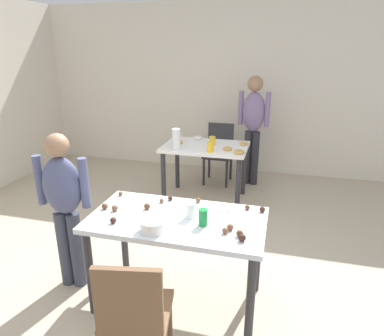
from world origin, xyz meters
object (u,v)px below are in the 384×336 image
object	(u,v)px
mixing_bowl	(153,225)
soda_can	(203,217)
dining_table_near	(177,230)
person_girl_near	(64,200)
person_adult_far	(253,121)
pitcher_far	(176,139)
chair_far_table	(219,149)
dining_table_far	(205,154)
chair_near_table	(134,312)

from	to	relation	value
mixing_bowl	soda_can	world-z (taller)	soda_can
dining_table_near	person_girl_near	size ratio (longest dim) A/B	0.98
person_adult_far	pitcher_far	size ratio (longest dim) A/B	6.07
soda_can	dining_table_near	bearing A→B (deg)	164.17
chair_far_table	person_adult_far	distance (m)	0.66
mixing_bowl	soda_can	bearing A→B (deg)	27.58
dining_table_far	mixing_bowl	distance (m)	2.22
dining_table_far	soda_can	world-z (taller)	soda_can
dining_table_near	person_adult_far	bearing A→B (deg)	83.66
chair_near_table	person_adult_far	bearing A→B (deg)	84.31
dining_table_far	person_girl_near	bearing A→B (deg)	-109.46
dining_table_near	soda_can	world-z (taller)	soda_can
pitcher_far	chair_far_table	bearing A→B (deg)	69.90
chair_near_table	pitcher_far	distance (m)	2.53
dining_table_near	chair_far_table	bearing A→B (deg)	93.70
dining_table_near	mixing_bowl	world-z (taller)	mixing_bowl
dining_table_far	pitcher_far	size ratio (longest dim) A/B	4.13
dining_table_far	person_adult_far	world-z (taller)	person_adult_far
chair_near_table	pitcher_far	xyz separation A→B (m)	(-0.49, 2.45, 0.38)
dining_table_far	person_girl_near	distance (m)	2.14
mixing_bowl	pitcher_far	size ratio (longest dim) A/B	0.70
person_adult_far	soda_can	xyz separation A→B (m)	(-0.09, -2.78, -0.14)
chair_near_table	chair_far_table	distance (m)	3.43
pitcher_far	person_adult_far	bearing A→B (deg)	49.91
person_adult_far	dining_table_near	bearing A→B (deg)	-96.34
chair_near_table	mixing_bowl	world-z (taller)	chair_near_table
person_girl_near	person_adult_far	world-z (taller)	person_adult_far
dining_table_far	person_adult_far	xyz separation A→B (m)	(0.53, 0.73, 0.31)
dining_table_far	mixing_bowl	bearing A→B (deg)	-86.85
dining_table_near	mixing_bowl	size ratio (longest dim) A/B	7.20
mixing_bowl	soda_can	size ratio (longest dim) A/B	1.49
mixing_bowl	pitcher_far	bearing A→B (deg)	102.44
chair_near_table	person_adult_far	world-z (taller)	person_adult_far
person_girl_near	person_adult_far	bearing A→B (deg)	65.67
mixing_bowl	soda_can	xyz separation A→B (m)	(0.32, 0.17, 0.02)
person_girl_near	person_adult_far	size ratio (longest dim) A/B	0.85
soda_can	chair_near_table	bearing A→B (deg)	-110.90
chair_far_table	person_girl_near	size ratio (longest dim) A/B	0.65
person_adult_far	soda_can	world-z (taller)	person_adult_far
chair_near_table	soda_can	size ratio (longest dim) A/B	7.13
mixing_bowl	pitcher_far	world-z (taller)	pitcher_far
chair_near_table	soda_can	world-z (taller)	soda_can
dining_table_near	mixing_bowl	bearing A→B (deg)	-114.70
chair_near_table	dining_table_near	bearing A→B (deg)	86.77
dining_table_near	dining_table_far	xyz separation A→B (m)	(-0.23, 1.99, -0.01)
chair_near_table	person_girl_near	bearing A→B (deg)	141.77
dining_table_far	dining_table_near	bearing A→B (deg)	-83.51
chair_near_table	chair_far_table	world-z (taller)	same
mixing_bowl	chair_near_table	bearing A→B (deg)	-82.80
dining_table_near	chair_far_table	world-z (taller)	chair_far_table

